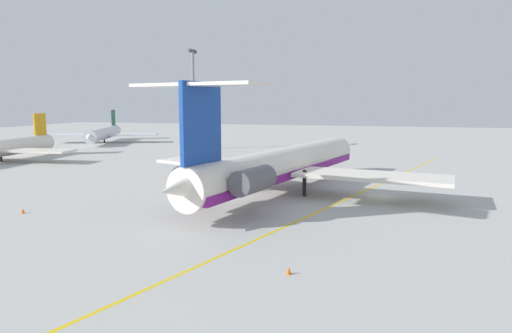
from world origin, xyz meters
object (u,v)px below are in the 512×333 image
object	(u,v)px
safety_cone_nose	(23,211)
safety_cone_wingtip	(289,270)
ground_crew_near_nose	(214,159)
light_mast	(193,95)
airliner_far_right	(103,134)
ground_crew_near_tail	(257,156)
main_jetliner	(280,165)

from	to	relation	value
safety_cone_nose	safety_cone_wingtip	bearing A→B (deg)	-106.50
ground_crew_near_nose	light_mast	distance (m)	34.12
airliner_far_right	ground_crew_near_nose	distance (m)	60.82
ground_crew_near_tail	safety_cone_nose	bearing A→B (deg)	133.41
ground_crew_near_tail	ground_crew_near_nose	bearing A→B (deg)	100.42
safety_cone_nose	light_mast	size ratio (longest dim) A/B	0.02
main_jetliner	safety_cone_wingtip	size ratio (longest dim) A/B	87.19
airliner_far_right	safety_cone_nose	distance (m)	88.58
ground_crew_near_nose	safety_cone_nose	bearing A→B (deg)	-8.07
ground_crew_near_tail	safety_cone_wingtip	bearing A→B (deg)	166.76
light_mast	airliner_far_right	bearing A→B (deg)	75.85
ground_crew_near_nose	airliner_far_right	bearing A→B (deg)	-125.07
ground_crew_near_nose	safety_cone_nose	xyz separation A→B (m)	(-41.94, 6.55, -0.87)
airliner_far_right	ground_crew_near_nose	world-z (taller)	airliner_far_right
ground_crew_near_nose	ground_crew_near_tail	world-z (taller)	ground_crew_near_tail
ground_crew_near_nose	safety_cone_nose	distance (m)	42.45
ground_crew_near_tail	safety_cone_wingtip	size ratio (longest dim) A/B	3.33
ground_crew_near_tail	safety_cone_nose	distance (m)	49.94
airliner_far_right	ground_crew_near_nose	bearing A→B (deg)	33.69
ground_crew_near_nose	safety_cone_wingtip	size ratio (longest dim) A/B	3.28
ground_crew_near_nose	light_mast	world-z (taller)	light_mast
ground_crew_near_nose	safety_cone_wingtip	bearing A→B (deg)	26.99
airliner_far_right	ground_crew_near_tail	size ratio (longest dim) A/B	17.24
main_jetliner	light_mast	xyz separation A→B (m)	(50.85, 34.38, 10.11)
ground_crew_near_tail	light_mast	xyz separation A→B (m)	(21.13, 23.01, 12.81)
airliner_far_right	safety_cone_nose	size ratio (longest dim) A/B	57.34
safety_cone_wingtip	ground_crew_near_nose	bearing A→B (deg)	26.18
main_jetliner	airliner_far_right	size ratio (longest dim) A/B	1.52
ground_crew_near_tail	main_jetliner	bearing A→B (deg)	170.07
airliner_far_right	light_mast	xyz separation A→B (m)	(-8.38, -33.23, 11.13)
main_jetliner	safety_cone_wingtip	xyz separation A→B (m)	(-27.76, -6.90, -3.58)
ground_crew_near_nose	ground_crew_near_tail	bearing A→B (deg)	132.10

